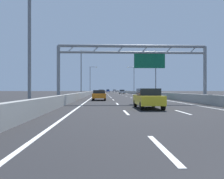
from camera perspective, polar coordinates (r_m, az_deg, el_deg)
ground_plane at (r=102.30m, az=-0.41°, el=-0.82°), size 260.00×260.00×0.00m
lane_dash_left_0 at (r=6.10m, az=12.02°, el=-13.70°), size 0.16×3.00×0.01m
lane_dash_left_1 at (r=14.88m, az=3.42°, el=-5.57°), size 0.16×3.00×0.01m
lane_dash_left_2 at (r=23.83m, az=1.28°, el=-3.48°), size 0.16×3.00×0.01m
lane_dash_left_3 at (r=32.81m, az=0.31°, el=-2.53°), size 0.16×3.00×0.01m
lane_dash_left_4 at (r=41.79m, az=-0.24°, el=-1.99°), size 0.16×3.00×0.01m
lane_dash_left_5 at (r=50.78m, az=-0.59°, el=-1.64°), size 0.16×3.00×0.01m
lane_dash_left_6 at (r=59.78m, az=-0.84°, el=-1.39°), size 0.16×3.00×0.01m
lane_dash_left_7 at (r=68.77m, az=-1.02°, el=-1.21°), size 0.16×3.00×0.01m
lane_dash_left_8 at (r=77.77m, az=-1.16°, el=-1.07°), size 0.16×3.00×0.01m
lane_dash_left_9 at (r=86.77m, az=-1.27°, el=-0.96°), size 0.16×3.00×0.01m
lane_dash_left_10 at (r=95.76m, az=-1.36°, el=-0.87°), size 0.16×3.00×0.01m
lane_dash_left_11 at (r=104.76m, az=-1.44°, el=-0.80°), size 0.16×3.00×0.01m
lane_dash_left_12 at (r=113.76m, az=-1.50°, el=-0.73°), size 0.16×3.00×0.01m
lane_dash_left_13 at (r=122.76m, az=-1.56°, el=-0.68°), size 0.16×3.00×0.01m
lane_dash_left_14 at (r=131.76m, az=-1.60°, el=-0.63°), size 0.16×3.00×0.01m
lane_dash_left_15 at (r=140.76m, az=-1.64°, el=-0.59°), size 0.16×3.00×0.01m
lane_dash_left_16 at (r=149.76m, az=-1.68°, el=-0.56°), size 0.16×3.00×0.01m
lane_dash_left_17 at (r=158.76m, az=-1.71°, el=-0.53°), size 0.16×3.00×0.01m
lane_dash_right_1 at (r=15.65m, az=16.70°, el=-5.30°), size 0.16×3.00×0.01m
lane_dash_right_2 at (r=24.32m, az=9.79°, el=-3.41°), size 0.16×3.00×0.01m
lane_dash_right_3 at (r=33.16m, az=6.55°, el=-2.50°), size 0.16×3.00×0.01m
lane_dash_right_4 at (r=42.07m, az=4.67°, el=-1.97°), size 0.16×3.00×0.01m
lane_dash_right_5 at (r=51.01m, az=3.46°, el=-1.63°), size 0.16×3.00×0.01m
lane_dash_right_6 at (r=59.97m, az=2.60°, el=-1.39°), size 0.16×3.00×0.01m
lane_dash_right_7 at (r=68.94m, az=1.97°, el=-1.21°), size 0.16×3.00×0.01m
lane_dash_right_8 at (r=77.92m, az=1.49°, el=-1.07°), size 0.16×3.00×0.01m
lane_dash_right_9 at (r=86.90m, az=1.10°, el=-0.96°), size 0.16×3.00×0.01m
lane_dash_right_10 at (r=95.89m, az=0.79°, el=-0.87°), size 0.16×3.00×0.01m
lane_dash_right_11 at (r=104.87m, az=0.53°, el=-0.80°), size 0.16×3.00×0.01m
lane_dash_right_12 at (r=113.86m, az=0.31°, el=-0.73°), size 0.16×3.00×0.01m
lane_dash_right_13 at (r=122.86m, az=0.12°, el=-0.68°), size 0.16×3.00×0.01m
lane_dash_right_14 at (r=131.85m, az=-0.04°, el=-0.63°), size 0.16×3.00×0.01m
lane_dash_right_15 at (r=140.84m, az=-0.18°, el=-0.59°), size 0.16×3.00×0.01m
lane_dash_right_16 at (r=149.83m, az=-0.30°, el=-0.56°), size 0.16×3.00×0.01m
lane_dash_right_17 at (r=158.83m, az=-0.41°, el=-0.53°), size 0.16×3.00×0.01m
edge_line_left at (r=90.28m, az=-3.50°, el=-0.92°), size 0.16×176.00×0.01m
edge_line_right at (r=90.65m, az=3.15°, el=-0.92°), size 0.16×176.00×0.01m
barrier_left at (r=112.31m, az=-4.10°, el=-0.50°), size 0.45×220.00×0.95m
barrier_right at (r=112.71m, az=2.93°, el=-0.50°), size 0.45×220.00×0.95m
sign_gantry at (r=26.13m, az=5.53°, el=7.47°), size 16.47×0.36×6.36m
streetlamp_left_near at (r=15.55m, az=-18.48°, el=14.70°), size 2.58×0.28×9.50m
streetlamp_left_mid at (r=48.77m, az=-7.20°, el=4.64°), size 2.58×0.28×9.50m
streetlamp_right_mid at (r=49.76m, az=10.25°, el=4.54°), size 2.58×0.28×9.50m
streetlamp_left_far at (r=82.62m, az=-5.16°, el=2.73°), size 2.58×0.28×9.50m
streetlamp_right_far at (r=83.20m, az=5.18°, el=2.71°), size 2.58×0.28×9.50m
orange_car at (r=32.00m, az=-3.10°, el=-1.32°), size 1.78×4.31×1.37m
blue_car at (r=139.88m, az=-1.00°, el=-0.28°), size 1.89×4.19×1.51m
white_car at (r=139.76m, az=0.57°, el=-0.30°), size 1.84×4.14×1.42m
green_car at (r=34.34m, az=9.49°, el=-1.20°), size 1.87×4.32×1.40m
yellow_car at (r=18.19m, az=8.71°, el=-2.11°), size 1.73×4.30×1.53m
silver_car at (r=84.29m, az=2.41°, el=-0.50°), size 1.78×4.66×1.39m
red_car at (r=75.04m, az=-2.61°, el=-0.55°), size 1.83×4.36×1.42m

